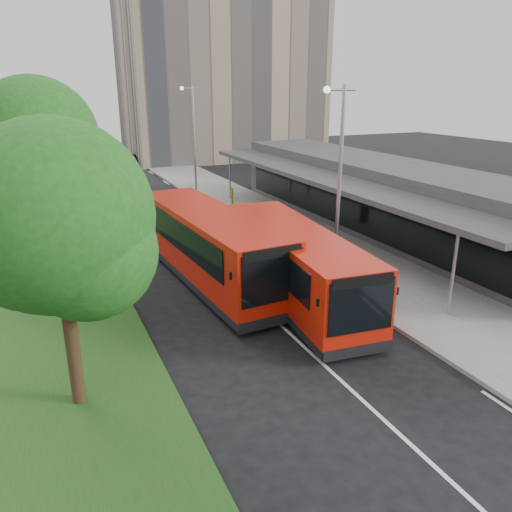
{
  "coord_description": "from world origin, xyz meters",
  "views": [
    {
      "loc": [
        -7.34,
        -15.33,
        8.06
      ],
      "look_at": [
        0.53,
        2.27,
        1.5
      ],
      "focal_mm": 35.0,
      "sensor_mm": 36.0,
      "label": 1
    }
  ],
  "objects": [
    {
      "name": "ground",
      "position": [
        0.0,
        0.0,
        0.0
      ],
      "size": [
        120.0,
        120.0,
        0.0
      ],
      "primitive_type": "plane",
      "color": "black",
      "rests_on": "ground"
    },
    {
      "name": "office_block",
      "position": [
        14.0,
        42.0,
        9.0
      ],
      "size": [
        22.0,
        12.0,
        18.0
      ],
      "primitive_type": "cube",
      "color": "gray",
      "rests_on": "ground"
    },
    {
      "name": "tree_mid",
      "position": [
        -7.01,
        9.05,
        5.55
      ],
      "size": [
        5.35,
        5.35,
        8.59
      ],
      "color": "black",
      "rests_on": "ground"
    },
    {
      "name": "car_far",
      "position": [
        -1.22,
        44.81,
        0.62
      ],
      "size": [
        2.03,
        3.96,
        1.24
      ],
      "primitive_type": "imported",
      "rotation": [
        0.0,
        0.0,
        -0.2
      ],
      "color": "navy",
      "rests_on": "ground"
    },
    {
      "name": "bus_second",
      "position": [
        -0.86,
        4.0,
        1.59
      ],
      "size": [
        3.48,
        11.09,
        3.1
      ],
      "rotation": [
        0.0,
        0.0,
        0.07
      ],
      "color": "red",
      "rests_on": "ground"
    },
    {
      "name": "bus_main",
      "position": [
        1.52,
        0.75,
        1.47
      ],
      "size": [
        3.52,
        10.34,
        2.87
      ],
      "rotation": [
        0.0,
        0.0,
        -0.1
      ],
      "color": "red",
      "rests_on": "ground"
    },
    {
      "name": "tree_far",
      "position": [
        -7.01,
        21.05,
        4.57
      ],
      "size": [
        4.44,
        4.44,
        7.08
      ],
      "color": "black",
      "rests_on": "ground"
    },
    {
      "name": "bollard",
      "position": [
        5.33,
        17.17,
        0.71
      ],
      "size": [
        0.23,
        0.23,
        1.12
      ],
      "primitive_type": "cylinder",
      "rotation": [
        0.0,
        0.0,
        0.33
      ],
      "color": "#DADB0B",
      "rests_on": "pavement"
    },
    {
      "name": "grass_verge",
      "position": [
        -7.0,
        20.0,
        0.05
      ],
      "size": [
        5.0,
        80.0,
        0.1
      ],
      "primitive_type": "cube",
      "color": "#1A4917",
      "rests_on": "ground"
    },
    {
      "name": "lamp_post_far",
      "position": [
        4.12,
        22.0,
        4.72
      ],
      "size": [
        1.44,
        0.28,
        8.0
      ],
      "color": "#989AA1",
      "rests_on": "pavement"
    },
    {
      "name": "station_building",
      "position": [
        10.86,
        8.0,
        2.04
      ],
      "size": [
        7.7,
        26.0,
        4.0
      ],
      "color": "#2F2F31",
      "rests_on": "ground"
    },
    {
      "name": "lamp_post_near",
      "position": [
        4.12,
        2.0,
        4.72
      ],
      "size": [
        1.44,
        0.28,
        8.0
      ],
      "color": "#989AA1",
      "rests_on": "pavement"
    },
    {
      "name": "litter_bin",
      "position": [
        5.95,
        9.2,
        0.64
      ],
      "size": [
        0.7,
        0.7,
        0.98
      ],
      "primitive_type": "cylinder",
      "rotation": [
        0.0,
        0.0,
        0.37
      ],
      "color": "#3A2018",
      "rests_on": "pavement"
    },
    {
      "name": "car_near",
      "position": [
        2.34,
        39.27,
        0.65
      ],
      "size": [
        2.9,
        4.11,
        1.3
      ],
      "primitive_type": "imported",
      "rotation": [
        0.0,
        0.0,
        -0.4
      ],
      "color": "#5C1A0D",
      "rests_on": "ground"
    },
    {
      "name": "pavement",
      "position": [
        6.0,
        20.0,
        0.07
      ],
      "size": [
        5.0,
        80.0,
        0.15
      ],
      "primitive_type": "cube",
      "color": "slate",
      "rests_on": "ground"
    },
    {
      "name": "tree_near",
      "position": [
        -7.01,
        -2.95,
        4.84
      ],
      "size": [
        4.66,
        4.66,
        7.5
      ],
      "color": "black",
      "rests_on": "ground"
    },
    {
      "name": "lane_centre_line",
      "position": [
        0.0,
        15.0,
        0.01
      ],
      "size": [
        0.12,
        70.0,
        0.01
      ],
      "primitive_type": "cube",
      "color": "silver",
      "rests_on": "ground"
    },
    {
      "name": "kerb_dashes",
      "position": [
        3.3,
        19.0,
        0.01
      ],
      "size": [
        0.12,
        56.0,
        0.01
      ],
      "color": "silver",
      "rests_on": "ground"
    }
  ]
}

